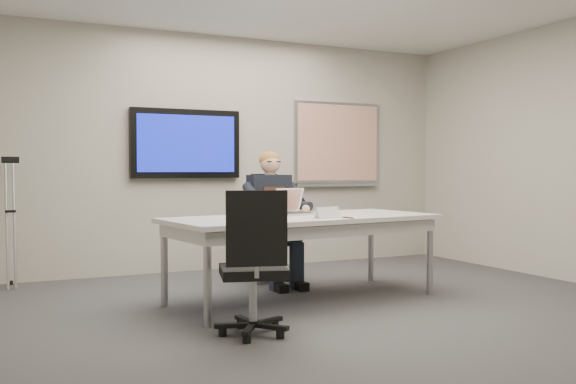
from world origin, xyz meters
name	(u,v)px	position (x,y,z in m)	size (l,w,h in m)	color
floor	(356,321)	(0.00, 0.00, 0.00)	(6.00, 6.00, 0.02)	#3A3A3D
wall_back	(225,153)	(0.00, 3.00, 1.40)	(6.00, 0.02, 2.80)	#ABA79B
conference_table	(303,226)	(-0.01, 0.90, 0.68)	(2.61, 1.33, 0.77)	white
tv_display	(186,144)	(-0.50, 2.95, 1.50)	(1.30, 0.09, 0.80)	black
whiteboard	(338,144)	(1.55, 2.97, 1.53)	(1.25, 0.08, 1.10)	#95979D
office_chair_far	(267,253)	(0.09, 1.94, 0.31)	(0.56, 0.56, 1.00)	black
office_chair_near	(254,291)	(-0.91, -0.09, 0.33)	(0.62, 0.62, 1.06)	black
seated_person	(276,231)	(0.08, 1.69, 0.56)	(0.44, 0.76, 1.39)	#1C232F
crutch	(11,221)	(-2.40, 2.77, 0.68)	(0.18, 0.39, 1.36)	#989BA0
laptop	(292,208)	(0.00, 1.16, 0.83)	(0.40, 0.41, 0.25)	silver
name_tent	(327,212)	(0.08, 0.61, 0.82)	(0.25, 0.07, 0.10)	white
pen	(348,218)	(0.22, 0.50, 0.78)	(0.01, 0.01, 0.15)	black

